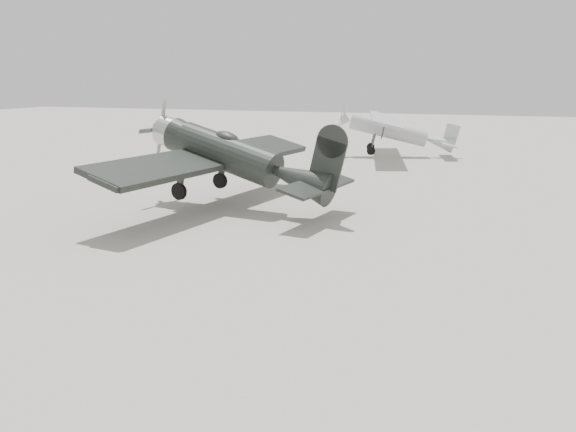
% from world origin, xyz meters
% --- Properties ---
extents(ground, '(160.00, 160.00, 0.00)m').
position_xyz_m(ground, '(0.00, 0.00, 0.00)').
color(ground, '#ACA799').
rests_on(ground, ground).
extents(lowwing_monoplane, '(9.96, 13.82, 4.44)m').
position_xyz_m(lowwing_monoplane, '(-4.30, 7.18, 2.35)').
color(lowwing_monoplane, black).
rests_on(lowwing_monoplane, ground).
extents(highwing_monoplane, '(8.92, 12.48, 3.52)m').
position_xyz_m(highwing_monoplane, '(-0.27, 27.11, 2.21)').
color(highwing_monoplane, '#A5A8AB').
rests_on(highwing_monoplane, ground).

